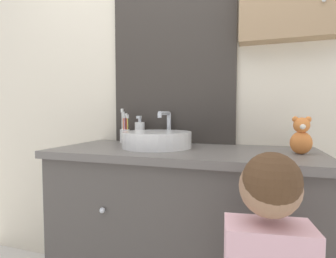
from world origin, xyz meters
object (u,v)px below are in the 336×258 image
Objects in this scene: sink_basin at (157,139)px; soap_dispenser at (140,132)px; toothbrush_holder at (125,134)px; teddy_bear at (301,136)px.

soap_dispenser is (-0.18, 0.18, 0.02)m from sink_basin.
toothbrush_holder is at bearing 149.77° from sink_basin.
toothbrush_holder is 0.95m from teddy_bear.
soap_dispenser is at bearing 166.36° from teddy_bear.
toothbrush_holder is 1.27× the size of soap_dispenser.
toothbrush_holder is at bearing -162.32° from soap_dispenser.
soap_dispenser is at bearing 134.74° from sink_basin.
sink_basin reaches higher than teddy_bear.
teddy_bear is at bearing -13.64° from soap_dispenser.
sink_basin is 0.31m from toothbrush_holder.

